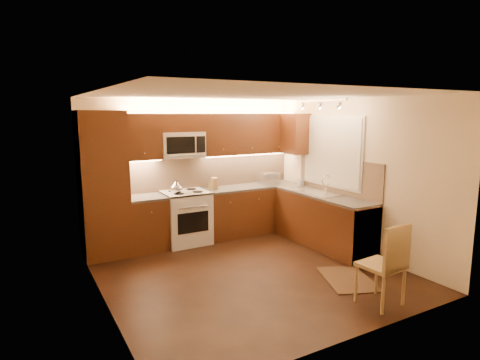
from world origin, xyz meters
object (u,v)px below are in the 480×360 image
microwave (181,145)px  toaster_oven (269,178)px  dining_chair (381,263)px  sink (318,188)px  soap_bottle (301,180)px  kettle (176,187)px  knife_block (215,183)px  stove (186,218)px

microwave → toaster_oven: bearing=-3.4°
microwave → dining_chair: size_ratio=0.75×
toaster_oven → dining_chair: 3.39m
sink → dining_chair: sink is taller
toaster_oven → soap_bottle: size_ratio=1.91×
soap_bottle → dining_chair: bearing=-113.3°
toaster_oven → dining_chair: (-0.59, -3.30, -0.50)m
sink → kettle: 2.43m
sink → dining_chair: bearing=-111.5°
kettle → knife_block: 0.81m
kettle → toaster_oven: bearing=14.4°
stove → knife_block: knife_block is taller
stove → toaster_oven: (1.74, 0.03, 0.55)m
stove → knife_block: 0.80m
kettle → sink: bearing=-14.5°
sink → dining_chair: (-0.85, -2.15, -0.47)m
kettle → soap_bottle: (2.39, -0.28, -0.04)m
sink → knife_block: bearing=140.2°
stove → microwave: bearing=90.0°
toaster_oven → knife_block: size_ratio=1.69×
kettle → stove: bearing=38.3°
knife_block → dining_chair: knife_block is taller
toaster_oven → stove: bearing=-176.9°
sink → toaster_oven: size_ratio=2.42×
stove → toaster_oven: bearing=1.0°
microwave → knife_block: microwave is taller
microwave → soap_bottle: size_ratio=4.09×
sink → soap_bottle: (0.19, 0.74, 0.02)m
kettle → knife_block: bearing=21.7°
knife_block → kettle: bearing=-157.3°
stove → soap_bottle: (2.19, -0.39, 0.53)m
microwave → toaster_oven: microwave is taller
sink → knife_block: size_ratio=4.08×
knife_block → sink: bearing=-28.5°
microwave → stove: bearing=-90.0°
stove → dining_chair: (1.15, -3.27, 0.04)m
stove → microwave: (0.00, 0.14, 1.26)m
stove → dining_chair: dining_chair is taller
kettle → knife_block: size_ratio=1.11×
kettle → toaster_oven: (1.95, 0.14, -0.03)m
dining_chair → stove: bearing=105.1°
microwave → sink: (2.00, -1.26, -0.74)m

